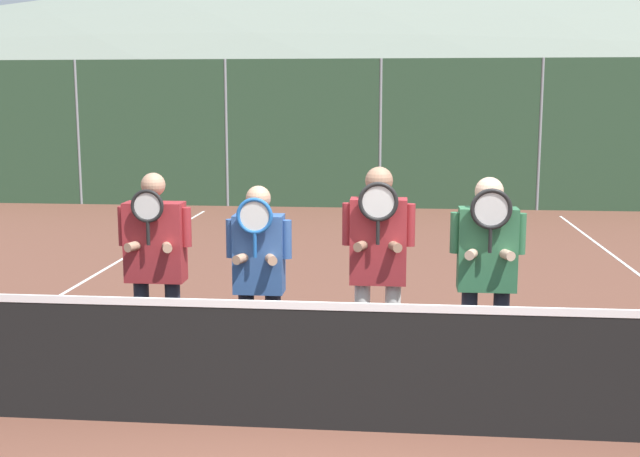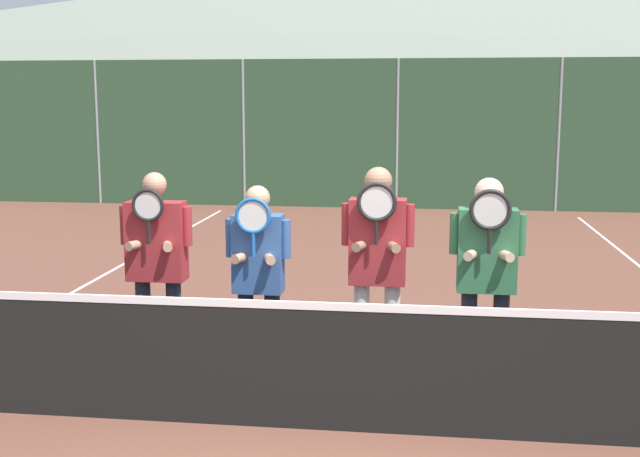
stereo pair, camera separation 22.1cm
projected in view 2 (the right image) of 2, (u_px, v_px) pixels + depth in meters
ground_plane at (334, 430)px, 5.83m from camera, size 120.00×120.00×0.00m
hill_distant at (417, 131)px, 56.09m from camera, size 99.45×55.25×19.34m
clubhouse_building at (416, 124)px, 23.11m from camera, size 17.01×5.50×3.19m
fence_back at (397, 134)px, 17.19m from camera, size 20.27×0.06×3.21m
tennis_net at (334, 365)px, 5.75m from camera, size 9.94×0.09×1.06m
court_line_left_sideline at (46, 307)px, 9.25m from camera, size 0.05×16.00×0.01m
player_leftmost at (157, 257)px, 6.82m from camera, size 0.63×0.34×1.78m
player_center_left at (258, 271)px, 6.56m from camera, size 0.54×0.34×1.69m
player_center_right at (377, 257)px, 6.53m from camera, size 0.59×0.34×1.85m
player_rightmost at (487, 265)px, 6.42m from camera, size 0.60×0.34×1.77m
car_far_left at (141, 158)px, 19.88m from camera, size 4.46×2.09×1.78m
car_left_of_center at (347, 161)px, 19.59m from camera, size 4.33×1.96×1.67m
car_center at (568, 163)px, 18.71m from camera, size 4.68×1.98×1.68m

